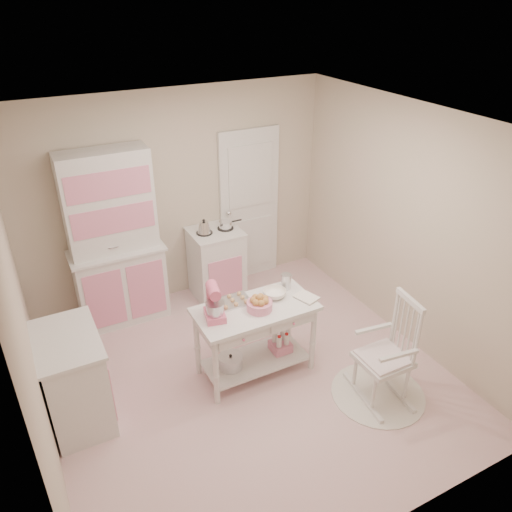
{
  "coord_description": "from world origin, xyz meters",
  "views": [
    {
      "loc": [
        -1.75,
        -3.5,
        3.59
      ],
      "look_at": [
        0.37,
        0.58,
        1.06
      ],
      "focal_mm": 35.0,
      "sensor_mm": 36.0,
      "label": 1
    }
  ],
  "objects_px": {
    "work_table": "(255,340)",
    "stand_mixer": "(214,303)",
    "rocking_chair": "(384,351)",
    "stove": "(216,263)",
    "hutch": "(115,241)",
    "bread_basket": "(259,306)",
    "base_cabinet": "(75,379)"
  },
  "relations": [
    {
      "from": "work_table",
      "to": "stand_mixer",
      "type": "distance_m",
      "value": 0.71
    },
    {
      "from": "rocking_chair",
      "to": "stand_mixer",
      "type": "height_order",
      "value": "stand_mixer"
    },
    {
      "from": "stove",
      "to": "work_table",
      "type": "height_order",
      "value": "stove"
    },
    {
      "from": "hutch",
      "to": "bread_basket",
      "type": "bearing_deg",
      "value": -59.08
    },
    {
      "from": "base_cabinet",
      "to": "work_table",
      "type": "xyz_separation_m",
      "value": [
        1.74,
        -0.19,
        -0.06
      ]
    },
    {
      "from": "stand_mixer",
      "to": "hutch",
      "type": "bearing_deg",
      "value": 121.24
    },
    {
      "from": "hutch",
      "to": "rocking_chair",
      "type": "xyz_separation_m",
      "value": [
        1.88,
        -2.46,
        -0.49
      ]
    },
    {
      "from": "stove",
      "to": "stand_mixer",
      "type": "xyz_separation_m",
      "value": [
        -0.66,
        -1.51,
        0.51
      ]
    },
    {
      "from": "stove",
      "to": "bread_basket",
      "type": "height_order",
      "value": "stove"
    },
    {
      "from": "stove",
      "to": "base_cabinet",
      "type": "distance_m",
      "value": 2.39
    },
    {
      "from": "bread_basket",
      "to": "base_cabinet",
      "type": "bearing_deg",
      "value": 172.35
    },
    {
      "from": "base_cabinet",
      "to": "work_table",
      "type": "distance_m",
      "value": 1.75
    },
    {
      "from": "stove",
      "to": "bread_basket",
      "type": "xyz_separation_m",
      "value": [
        -0.22,
        -1.58,
        0.39
      ]
    },
    {
      "from": "hutch",
      "to": "stove",
      "type": "xyz_separation_m",
      "value": [
        1.2,
        -0.05,
        -0.58
      ]
    },
    {
      "from": "base_cabinet",
      "to": "work_table",
      "type": "relative_size",
      "value": 0.77
    },
    {
      "from": "hutch",
      "to": "stand_mixer",
      "type": "relative_size",
      "value": 6.12
    },
    {
      "from": "hutch",
      "to": "work_table",
      "type": "relative_size",
      "value": 1.73
    },
    {
      "from": "hutch",
      "to": "rocking_chair",
      "type": "distance_m",
      "value": 3.13
    },
    {
      "from": "base_cabinet",
      "to": "work_table",
      "type": "height_order",
      "value": "base_cabinet"
    },
    {
      "from": "hutch",
      "to": "base_cabinet",
      "type": "height_order",
      "value": "hutch"
    },
    {
      "from": "base_cabinet",
      "to": "stand_mixer",
      "type": "bearing_deg",
      "value": -7.18
    },
    {
      "from": "hutch",
      "to": "work_table",
      "type": "height_order",
      "value": "hutch"
    },
    {
      "from": "stove",
      "to": "work_table",
      "type": "distance_m",
      "value": 1.55
    },
    {
      "from": "base_cabinet",
      "to": "rocking_chair",
      "type": "xyz_separation_m",
      "value": [
        2.65,
        -1.06,
        0.09
      ]
    },
    {
      "from": "stand_mixer",
      "to": "bread_basket",
      "type": "bearing_deg",
      "value": 3.19
    },
    {
      "from": "hutch",
      "to": "base_cabinet",
      "type": "bearing_deg",
      "value": -119.02
    },
    {
      "from": "work_table",
      "to": "bread_basket",
      "type": "distance_m",
      "value": 0.45
    },
    {
      "from": "stove",
      "to": "rocking_chair",
      "type": "xyz_separation_m",
      "value": [
        0.68,
        -2.41,
        0.09
      ]
    },
    {
      "from": "hutch",
      "to": "bread_basket",
      "type": "relative_size",
      "value": 8.32
    },
    {
      "from": "hutch",
      "to": "rocking_chair",
      "type": "relative_size",
      "value": 1.89
    },
    {
      "from": "hutch",
      "to": "stove",
      "type": "relative_size",
      "value": 2.26
    },
    {
      "from": "rocking_chair",
      "to": "work_table",
      "type": "bearing_deg",
      "value": 143.7
    }
  ]
}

